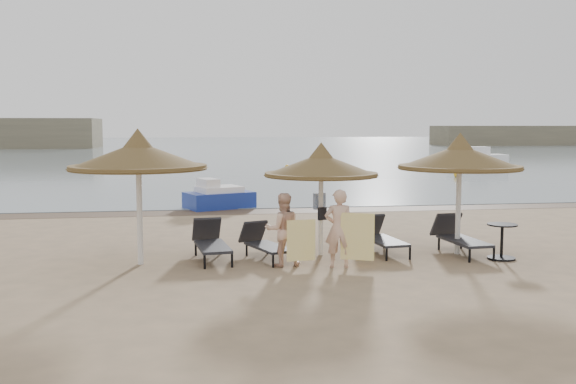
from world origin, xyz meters
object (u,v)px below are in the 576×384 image
lounger_far_right (459,236)px  pedal_boat (218,197)px  palapa_left (138,156)px  lounger_far_left (211,241)px  palapa_center (321,165)px  lounger_near_left (264,243)px  lounger_near_right (380,236)px  palapa_right (460,158)px  side_table (502,243)px  person_right (339,222)px  person_left (283,224)px

lounger_far_right → pedal_boat: bearing=115.5°
palapa_left → lounger_far_left: 2.57m
palapa_center → lounger_far_left: size_ratio=1.32×
lounger_near_left → lounger_near_right: size_ratio=0.96×
palapa_right → lounger_far_left: 6.18m
side_table → lounger_near_right: bearing=153.8°
person_right → pedal_boat: bearing=-70.1°
palapa_right → lounger_far_right: size_ratio=1.42×
lounger_near_left → lounger_far_right: lounger_far_right is taller
lounger_near_right → lounger_far_right: bearing=-18.5°
palapa_right → lounger_near_right: size_ratio=1.47×
side_table → person_right: bearing=-176.3°
palapa_left → lounger_far_right: palapa_left is taller
lounger_far_right → side_table: size_ratio=2.51×
palapa_center → pedal_boat: (-2.05, 9.07, -1.72)m
person_left → palapa_center: bearing=-139.2°
lounger_near_left → lounger_far_left: bearing=153.3°
palapa_right → lounger_far_left: size_ratio=1.43×
lounger_near_left → person_left: bearing=-90.6°
person_left → lounger_near_left: bearing=-74.3°
lounger_far_right → side_table: lounger_far_right is taller
lounger_near_right → side_table: size_ratio=2.43×
person_left → person_right: size_ratio=0.94×
lounger_far_left → pedal_boat: size_ratio=0.74×
palapa_right → person_right: palapa_right is taller
palapa_left → lounger_far_left: bearing=14.0°
lounger_far_left → person_right: person_right is taller
palapa_left → person_left: (3.10, -0.63, -1.46)m
lounger_near_right → person_right: person_right is taller
palapa_center → side_table: 4.52m
lounger_near_right → lounger_near_left: bearing=179.5°
lounger_near_left → person_left: 1.09m
lounger_near_left → side_table: bearing=-29.6°
lounger_near_left → pedal_boat: size_ratio=0.69×
lounger_far_left → person_right: size_ratio=1.04×
palapa_left → palapa_right: 7.43m
lounger_near_left → side_table: 5.47m
lounger_far_left → lounger_near_left: bearing=-13.7°
person_right → pedal_boat: 10.65m
lounger_far_left → lounger_far_right: (5.95, -0.21, 0.01)m
lounger_far_left → lounger_far_right: 5.95m
person_left → pedal_boat: bearing=-88.1°
person_right → palapa_right: bearing=-154.4°
lounger_near_right → person_right: size_ratio=1.01×
lounger_near_right → lounger_far_left: bearing=175.6°
lounger_far_left → person_left: (1.54, -1.02, 0.53)m
palapa_center → person_right: 1.77m
palapa_left → lounger_near_right: size_ratio=1.53×
lounger_near_right → pedal_boat: (-3.56, 8.92, 0.03)m
lounger_far_right → side_table: (0.67, -0.86, -0.02)m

